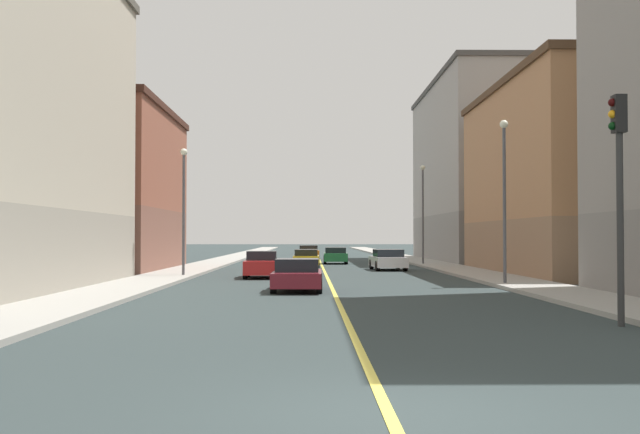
% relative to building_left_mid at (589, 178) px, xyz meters
% --- Properties ---
extents(ground_plane, '(400.00, 400.00, 0.00)m').
position_rel_building_left_mid_xyz_m(ground_plane, '(-14.94, -33.05, -5.42)').
color(ground_plane, '#2D3738').
rests_on(ground_plane, ground).
extents(sidewalk_left, '(2.95, 168.00, 0.15)m').
position_rel_building_left_mid_xyz_m(sidewalk_left, '(-6.66, 15.95, -5.35)').
color(sidewalk_left, '#9E9B93').
rests_on(sidewalk_left, ground).
extents(sidewalk_right, '(2.95, 168.00, 0.15)m').
position_rel_building_left_mid_xyz_m(sidewalk_right, '(-23.22, 15.95, -5.35)').
color(sidewalk_right, '#9E9B93').
rests_on(sidewalk_right, ground).
extents(lane_center_stripe, '(0.16, 154.00, 0.01)m').
position_rel_building_left_mid_xyz_m(lane_center_stripe, '(-14.94, 15.95, -5.42)').
color(lane_center_stripe, '#E5D14C').
rests_on(lane_center_stripe, ground).
extents(building_left_mid, '(10.66, 18.82, 10.83)m').
position_rel_building_left_mid_xyz_m(building_left_mid, '(0.00, 0.00, 0.00)').
color(building_left_mid, '#8F6B4F').
rests_on(building_left_mid, ground).
extents(building_left_far, '(10.66, 23.52, 15.51)m').
position_rel_building_left_mid_xyz_m(building_left_far, '(-0.00, 22.74, 2.34)').
color(building_left_far, gray).
rests_on(building_left_far, ground).
extents(building_right_midblock, '(10.66, 14.81, 10.14)m').
position_rel_building_left_mid_xyz_m(building_right_midblock, '(-29.88, 4.55, -0.35)').
color(building_right_midblock, brown).
rests_on(building_right_midblock, ground).
extents(traffic_light_left_near, '(0.40, 0.32, 5.48)m').
position_rel_building_left_mid_xyz_m(traffic_light_left_near, '(-8.55, -24.47, -1.85)').
color(traffic_light_left_near, '#2D2D2D').
rests_on(traffic_light_left_near, ground).
extents(street_lamp_left_near, '(0.36, 0.36, 6.96)m').
position_rel_building_left_mid_xyz_m(street_lamp_left_near, '(-7.53, -10.26, -1.04)').
color(street_lamp_left_near, '#4C4C51').
rests_on(street_lamp_left_near, ground).
extents(street_lamp_right_near, '(0.36, 0.36, 6.52)m').
position_rel_building_left_mid_xyz_m(street_lamp_right_near, '(-22.34, -3.45, -1.28)').
color(street_lamp_right_near, '#4C4C51').
rests_on(street_lamp_right_near, ground).
extents(street_lamp_left_far, '(0.36, 0.36, 7.21)m').
position_rel_building_left_mid_xyz_m(street_lamp_left_far, '(-7.53, 12.53, -0.91)').
color(street_lamp_left_far, '#4C4C51').
rests_on(street_lamp_left_far, ground).
extents(car_red, '(1.86, 4.08, 1.37)m').
position_rel_building_left_mid_xyz_m(car_red, '(-18.31, -3.56, -4.76)').
color(car_red, red).
rests_on(car_red, ground).
extents(car_orange, '(2.03, 4.16, 1.30)m').
position_rel_building_left_mid_xyz_m(car_orange, '(-15.94, 27.59, -4.79)').
color(car_orange, orange).
rests_on(car_orange, ground).
extents(car_white, '(2.11, 4.47, 1.31)m').
position_rel_building_left_mid_xyz_m(car_white, '(-10.89, 5.12, -4.77)').
color(car_white, white).
rests_on(car_white, ground).
extents(car_yellow, '(1.84, 4.09, 1.24)m').
position_rel_building_left_mid_xyz_m(car_yellow, '(-16.07, 9.49, -4.80)').
color(car_yellow, gold).
rests_on(car_yellow, ground).
extents(car_maroon, '(1.97, 4.27, 1.26)m').
position_rel_building_left_mid_xyz_m(car_maroon, '(-16.33, -12.97, -4.81)').
color(car_maroon, maroon).
rests_on(car_maroon, ground).
extents(car_green, '(1.91, 3.98, 1.28)m').
position_rel_building_left_mid_xyz_m(car_green, '(-13.81, 16.22, -4.79)').
color(car_green, '#1E6B38').
rests_on(car_green, ground).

